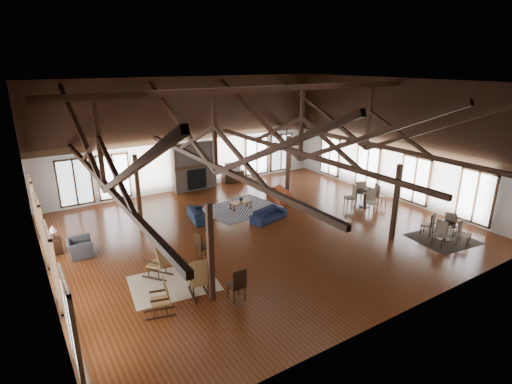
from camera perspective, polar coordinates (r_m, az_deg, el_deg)
floor at (r=16.86m, az=0.65°, el=-5.44°), size 16.00×16.00×0.00m
ceiling at (r=15.45m, az=0.73°, el=15.38°), size 16.00×14.00×0.02m
wall_back at (r=21.96m, az=-9.43°, el=8.13°), size 16.00×0.02×6.00m
wall_front at (r=10.98m, az=21.08°, el=-3.17°), size 16.00×0.02×6.00m
wall_left at (r=13.47m, az=-29.15°, el=-0.41°), size 0.02×14.00×6.00m
wall_right at (r=21.24m, az=19.23°, el=7.02°), size 0.02×14.00×6.00m
roof_truss at (r=15.67m, az=0.70°, el=8.17°), size 15.60×14.07×3.14m
post_grid at (r=16.30m, az=0.67°, el=-0.53°), size 8.16×7.16×3.05m
fireplace at (r=22.03m, az=-8.86°, el=3.63°), size 2.50×0.69×2.60m
ceiling_fan at (r=15.21m, az=4.36°, el=6.67°), size 1.60×1.60×0.75m
sofa_navy_front at (r=17.77m, az=1.82°, el=-3.24°), size 1.91×1.16×0.52m
sofa_navy_left at (r=18.01m, az=-8.21°, el=-3.16°), size 1.85×0.98×0.51m
sofa_orange at (r=20.47m, az=3.33°, el=-0.28°), size 1.97×1.13×0.54m
coffee_table at (r=18.98m, az=-2.21°, el=-1.50°), size 1.16×0.71×0.42m
vase at (r=19.05m, az=-2.16°, el=-0.95°), size 0.22×0.22×0.19m
armchair at (r=15.98m, az=-23.87°, el=-7.27°), size 1.04×0.92×0.63m
side_table_lamp at (r=16.49m, az=-26.80°, el=-6.50°), size 0.44×0.44×1.11m
rocking_chair_a at (r=13.55m, az=-13.66°, el=-9.67°), size 0.94×1.01×1.17m
rocking_chair_b at (r=12.32m, az=-8.09°, el=-12.22°), size 0.65×1.01×1.21m
rocking_chair_c at (r=11.78m, az=-13.18°, el=-14.46°), size 0.92×0.64×1.08m
side_chair_a at (r=14.36m, az=-7.92°, el=-7.37°), size 0.50×0.50×1.04m
side_chair_b at (r=11.94m, az=-2.59°, el=-12.81°), size 0.46×0.46×1.07m
cafe_table_near at (r=17.47m, az=25.45°, el=-4.73°), size 1.89×1.89×0.96m
cafe_table_far at (r=20.04m, az=15.37°, el=-0.54°), size 2.08×2.08×1.08m
cup_near at (r=17.28m, az=25.51°, el=-4.04°), size 0.14×0.14×0.10m
cup_far at (r=20.05m, az=15.34°, el=0.34°), size 0.14×0.14×0.10m
tv_console at (r=23.39m, az=-3.33°, el=2.22°), size 1.27×0.47×0.63m
television at (r=23.21m, az=-3.46°, el=3.64°), size 1.01×0.23×0.58m
rug_tan at (r=13.36m, az=-11.68°, el=-12.63°), size 2.91×2.42×0.01m
rug_navy at (r=19.24m, az=-2.27°, el=-2.35°), size 3.84×3.13×0.01m
rug_dark at (r=17.68m, az=25.11°, el=-6.09°), size 2.49×2.31×0.01m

